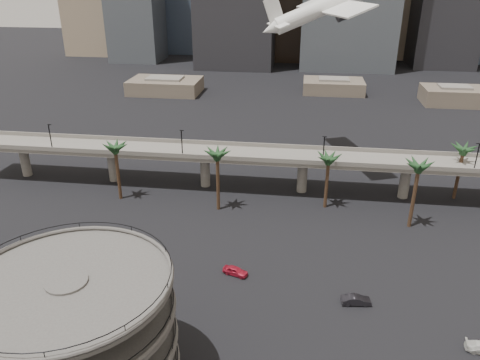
# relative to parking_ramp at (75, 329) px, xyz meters

# --- Properties ---
(parking_ramp) EXTENTS (22.20, 22.20, 17.35)m
(parking_ramp) POSITION_rel_parking_ramp_xyz_m (0.00, 0.00, 0.00)
(parking_ramp) COLOR #4A4845
(parking_ramp) RESTS_ON ground
(overpass) EXTENTS (130.00, 9.30, 14.70)m
(overpass) POSITION_rel_parking_ramp_xyz_m (13.00, 59.00, -2.50)
(overpass) COLOR slate
(overpass) RESTS_ON ground
(palm_trees) EXTENTS (76.40, 18.40, 14.00)m
(palm_trees) POSITION_rel_parking_ramp_xyz_m (24.58, 51.18, 1.46)
(palm_trees) COLOR #492F1F
(palm_trees) RESTS_ON ground
(low_buildings) EXTENTS (135.00, 27.50, 6.80)m
(low_buildings) POSITION_rel_parking_ramp_xyz_m (19.89, 146.30, -6.97)
(low_buildings) COLOR brown
(low_buildings) RESTS_ON ground
(airborne_jet) EXTENTS (33.49, 31.08, 15.55)m
(airborne_jet) POSITION_rel_parking_ramp_xyz_m (29.06, 75.20, 29.00)
(airborne_jet) COLOR white
(airborne_jet) RESTS_ON ground
(car_a) EXTENTS (4.51, 2.92, 1.43)m
(car_a) POSITION_rel_parking_ramp_xyz_m (13.84, 25.79, -9.12)
(car_a) COLOR #B51931
(car_a) RESTS_ON ground
(car_b) EXTENTS (4.57, 2.07, 1.45)m
(car_b) POSITION_rel_parking_ramp_xyz_m (32.73, 20.92, -9.11)
(car_b) COLOR black
(car_b) RESTS_ON ground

